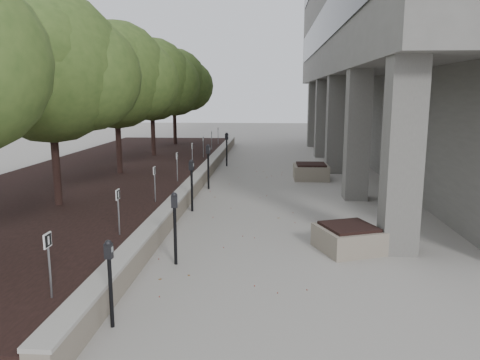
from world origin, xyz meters
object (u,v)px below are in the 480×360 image
(crabapple_tree_5, at_px, (174,97))
(planter_front, at_px, (349,238))
(parking_meter_5, at_px, (227,149))
(parking_meter_4, at_px, (208,167))
(parking_meter_3, at_px, (192,185))
(parking_meter_1, at_px, (110,284))
(crabapple_tree_3, at_px, (116,98))
(crabapple_tree_2, at_px, (51,100))
(parking_meter_2, at_px, (175,229))
(crabapple_tree_4, at_px, (152,97))
(planter_back, at_px, (311,171))

(crabapple_tree_5, distance_m, planter_front, 18.68)
(parking_meter_5, height_order, planter_front, parking_meter_5)
(crabapple_tree_5, relative_size, parking_meter_4, 3.47)
(parking_meter_3, relative_size, parking_meter_4, 0.94)
(parking_meter_1, bearing_deg, parking_meter_3, 95.51)
(parking_meter_4, bearing_deg, crabapple_tree_3, 177.99)
(crabapple_tree_2, xyz_separation_m, parking_meter_3, (3.35, 1.08, -2.38))
(parking_meter_2, distance_m, parking_meter_5, 12.48)
(parking_meter_4, height_order, planter_front, parking_meter_4)
(crabapple_tree_2, height_order, parking_meter_2, crabapple_tree_2)
(crabapple_tree_2, distance_m, parking_meter_5, 10.35)
(crabapple_tree_5, xyz_separation_m, parking_meter_1, (3.33, -20.54, -2.48))
(crabapple_tree_3, xyz_separation_m, crabapple_tree_5, (0.00, 10.00, 0.00))
(parking_meter_5, bearing_deg, planter_front, -51.00)
(parking_meter_2, relative_size, parking_meter_3, 0.97)
(planter_front, bearing_deg, crabapple_tree_3, 135.82)
(parking_meter_3, xyz_separation_m, planter_front, (3.85, -3.08, -0.46))
(crabapple_tree_4, distance_m, parking_meter_2, 13.78)
(parking_meter_5, bearing_deg, crabapple_tree_3, -107.35)
(crabapple_tree_5, bearing_deg, crabapple_tree_4, -90.00)
(parking_meter_3, bearing_deg, parking_meter_5, 102.54)
(crabapple_tree_2, distance_m, planter_front, 8.00)
(crabapple_tree_4, distance_m, crabapple_tree_5, 5.00)
(crabapple_tree_5, bearing_deg, planter_front, -67.04)
(crabapple_tree_5, distance_m, parking_meter_1, 20.95)
(crabapple_tree_2, relative_size, planter_back, 4.13)
(parking_meter_2, bearing_deg, planter_front, 7.83)
(parking_meter_1, relative_size, parking_meter_3, 0.87)
(crabapple_tree_2, relative_size, planter_front, 4.59)
(parking_meter_1, height_order, parking_meter_2, parking_meter_2)
(crabapple_tree_5, xyz_separation_m, parking_meter_4, (3.39, -10.79, -2.34))
(parking_meter_4, relative_size, planter_back, 1.19)
(parking_meter_1, height_order, parking_meter_4, parking_meter_4)
(parking_meter_2, height_order, planter_back, parking_meter_2)
(crabapple_tree_3, relative_size, parking_meter_1, 4.22)
(crabapple_tree_5, bearing_deg, crabapple_tree_2, -90.00)
(parking_meter_4, distance_m, planter_back, 4.32)
(parking_meter_2, height_order, parking_meter_3, parking_meter_3)
(crabapple_tree_4, relative_size, planter_back, 4.13)
(crabapple_tree_2, bearing_deg, parking_meter_3, 17.91)
(crabapple_tree_4, xyz_separation_m, parking_meter_3, (3.35, -8.92, -2.38))
(crabapple_tree_3, relative_size, parking_meter_3, 3.68)
(crabapple_tree_5, bearing_deg, crabapple_tree_3, -90.00)
(parking_meter_1, xyz_separation_m, parking_meter_5, (0.21, 14.97, 0.13))
(parking_meter_1, relative_size, parking_meter_2, 0.90)
(crabapple_tree_4, distance_m, parking_meter_5, 4.28)
(crabapple_tree_3, height_order, crabapple_tree_5, same)
(parking_meter_2, bearing_deg, crabapple_tree_3, 105.99)
(parking_meter_1, height_order, planter_front, parking_meter_1)
(crabapple_tree_5, height_order, parking_meter_3, crabapple_tree_5)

